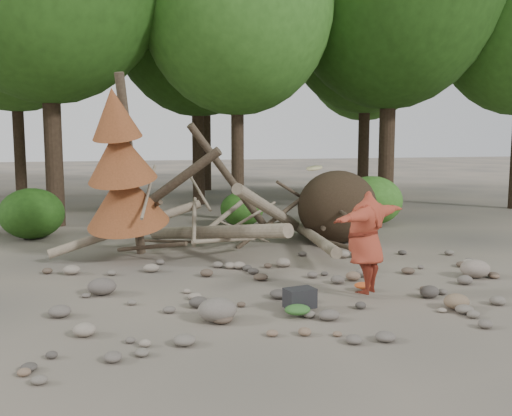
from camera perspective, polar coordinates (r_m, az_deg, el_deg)
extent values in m
plane|color=#514C44|center=(10.95, 4.56, -8.16)|extent=(120.00, 120.00, 0.00)
ellipsoid|color=#332619|center=(15.64, 8.15, 0.12)|extent=(2.20, 1.87, 1.98)
cylinder|color=gray|center=(14.06, -4.45, -2.43)|extent=(2.61, 5.11, 1.08)
cylinder|color=gray|center=(14.93, 1.96, -0.49)|extent=(3.18, 3.71, 1.90)
cylinder|color=brown|center=(14.66, -9.77, 1.23)|extent=(3.08, 1.91, 2.49)
cylinder|color=gray|center=(14.62, 5.77, -2.87)|extent=(1.13, 4.98, 0.43)
cylinder|color=brown|center=(15.13, -2.70, 3.03)|extent=(2.39, 1.03, 2.89)
cylinder|color=gray|center=(14.10, -12.70, -1.94)|extent=(3.71, 0.86, 1.20)
cylinder|color=#4C3F30|center=(13.71, -10.46, -3.84)|extent=(1.52, 1.70, 0.49)
cylinder|color=gray|center=(14.97, -0.47, -0.86)|extent=(1.57, 0.85, 0.69)
cylinder|color=#4C3F30|center=(15.87, 4.65, 1.04)|extent=(1.92, 1.25, 1.10)
cylinder|color=gray|center=(14.39, -5.66, 1.59)|extent=(0.37, 1.42, 0.85)
cylinder|color=#4C3F30|center=(14.62, 8.38, -3.71)|extent=(0.79, 2.54, 0.12)
cylinder|color=gray|center=(13.54, -3.13, -3.22)|extent=(1.78, 1.11, 0.29)
cylinder|color=#4C3F30|center=(13.75, -12.42, 4.13)|extent=(0.67, 1.13, 4.35)
cone|color=brown|center=(13.49, -12.93, 1.07)|extent=(2.06, 2.13, 1.86)
cone|color=brown|center=(13.21, -13.46, 5.28)|extent=(1.71, 1.78, 1.65)
cone|color=brown|center=(13.02, -13.97, 9.21)|extent=(1.23, 1.30, 1.41)
cylinder|color=#38281C|center=(19.52, -19.84, 11.43)|extent=(0.56, 0.56, 8.96)
cylinder|color=#38281C|center=(19.68, -1.87, 9.15)|extent=(0.44, 0.44, 7.14)
ellipsoid|color=#3D7C26|center=(20.17, -1.92, 19.93)|extent=(6.53, 6.53, 7.51)
cylinder|color=#38281C|center=(22.48, 13.09, 11.67)|extent=(0.60, 0.60, 9.45)
cylinder|color=#38281C|center=(23.60, -22.73, 8.79)|extent=(0.42, 0.42, 7.56)
ellipsoid|color=#3D7C26|center=(24.09, -23.21, 18.32)|extent=(6.91, 6.91, 7.95)
cylinder|color=#38281C|center=(24.50, -5.84, 10.37)|extent=(0.52, 0.52, 8.54)
cylinder|color=#38281C|center=(26.44, 10.79, 9.59)|extent=(0.50, 0.50, 8.12)
ellipsoid|color=#31691E|center=(26.98, 11.01, 18.73)|extent=(7.42, 7.42, 8.91)
cylinder|color=#38281C|center=(30.97, -5.06, 9.90)|extent=(0.54, 0.54, 8.75)
ellipsoid|color=#3D7C26|center=(31.53, -5.16, 18.32)|extent=(8.00, 8.00, 10.00)
cylinder|color=#38281C|center=(33.32, 10.70, 8.82)|extent=(0.46, 0.46, 7.84)
ellipsoid|color=#31691E|center=(33.70, 10.87, 15.88)|extent=(7.17, 7.17, 8.60)
ellipsoid|color=#255316|center=(17.35, -21.52, -0.52)|extent=(1.80, 1.80, 1.44)
ellipsoid|color=#31691E|center=(18.41, -1.41, -0.10)|extent=(1.40, 1.40, 1.12)
ellipsoid|color=#3D7C26|center=(19.11, 11.50, 0.75)|extent=(2.00, 2.00, 1.60)
imported|color=maroon|center=(10.41, 10.93, -3.38)|extent=(2.23, 1.80, 1.85)
cylinder|color=tan|center=(9.90, 5.87, 4.00)|extent=(0.34, 0.35, 0.11)
cube|color=black|center=(9.63, 4.40, -9.30)|extent=(0.54, 0.41, 0.33)
ellipsoid|color=#2E5E25|center=(9.32, 4.17, -10.40)|extent=(0.42, 0.35, 0.16)
ellipsoid|color=#C55021|center=(11.00, 10.61, -7.87)|extent=(0.32, 0.26, 0.12)
ellipsoid|color=#6B6359|center=(9.11, -3.88, -10.11)|extent=(0.62, 0.56, 0.37)
ellipsoid|color=#7A644C|center=(10.29, 19.42, -8.81)|extent=(0.44, 0.39, 0.26)
ellipsoid|color=gray|center=(12.63, 21.06, -5.68)|extent=(0.62, 0.55, 0.37)
ellipsoid|color=#5B534C|center=(10.92, -15.15, -7.58)|extent=(0.52, 0.47, 0.31)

